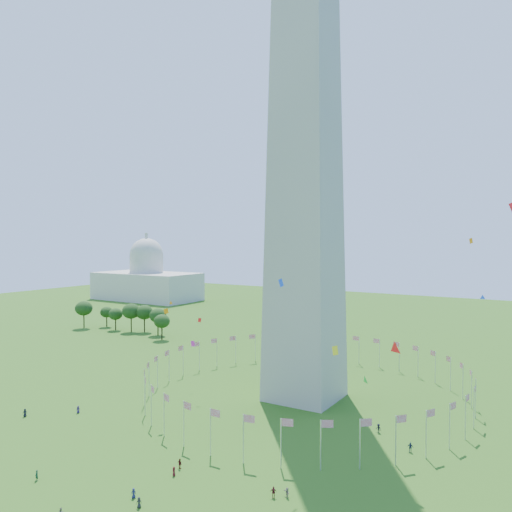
% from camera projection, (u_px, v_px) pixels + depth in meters
% --- Properties ---
extents(ground, '(600.00, 600.00, 0.00)m').
position_uv_depth(ground, '(175.00, 478.00, 84.78)').
color(ground, '#275313').
rests_on(ground, ground).
extents(washington_monument, '(16.80, 16.80, 169.00)m').
position_uv_depth(washington_monument, '(306.00, 63.00, 124.40)').
color(washington_monument, '#B2AD9E').
rests_on(washington_monument, ground).
extents(flag_ring, '(80.24, 80.24, 9.00)m').
position_uv_depth(flag_ring, '(305.00, 380.00, 127.19)').
color(flag_ring, silver).
rests_on(flag_ring, ground).
extents(capitol_building, '(70.00, 35.00, 46.00)m').
position_uv_depth(capitol_building, '(147.00, 265.00, 331.42)').
color(capitol_building, beige).
rests_on(capitol_building, ground).
extents(crowd, '(100.11, 72.98, 1.96)m').
position_uv_depth(crowd, '(220.00, 497.00, 76.62)').
color(crowd, black).
rests_on(crowd, ground).
extents(kites_aloft, '(104.79, 72.97, 41.25)m').
position_uv_depth(kites_aloft, '(329.00, 339.00, 92.18)').
color(kites_aloft, red).
rests_on(kites_aloft, ground).
extents(tree_line_west, '(55.48, 15.72, 12.16)m').
position_uv_depth(tree_line_west, '(127.00, 319.00, 217.13)').
color(tree_line_west, '#274F1A').
rests_on(tree_line_west, ground).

